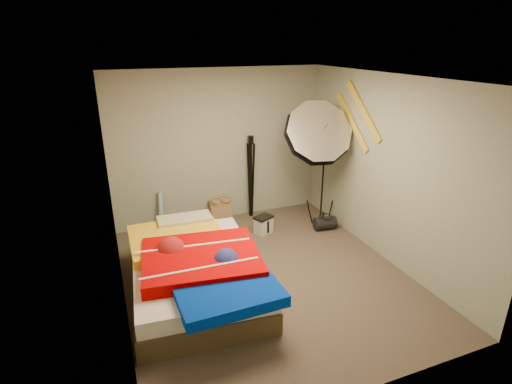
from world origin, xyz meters
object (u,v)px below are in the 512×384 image
camera_tripod (251,171)px  tote_bag (220,210)px  bed (196,270)px  duffel_bag (325,223)px  photo_umbrella (317,134)px  camera_case (263,225)px  wrapping_roll (161,211)px

camera_tripod → tote_bag: bearing=176.4°
bed → camera_tripod: (1.41, 1.88, 0.51)m
duffel_bag → photo_umbrella: size_ratio=0.16×
camera_case → camera_tripod: bearing=60.9°
tote_bag → photo_umbrella: photo_umbrella is taller
duffel_bag → photo_umbrella: photo_umbrella is taller
duffel_bag → bed: size_ratio=0.15×
tote_bag → bed: bed is taller
tote_bag → camera_case: tote_bag is taller
tote_bag → bed: (-0.87, -1.91, 0.12)m
tote_bag → bed: 2.11m
wrapping_roll → camera_tripod: (1.53, -0.03, 0.50)m
tote_bag → camera_tripod: camera_tripod is taller
bed → photo_umbrella: size_ratio=1.07×
camera_case → duffel_bag: camera_case is taller
tote_bag → bed: bearing=-120.8°
duffel_bag → camera_tripod: 1.50m
wrapping_roll → duffel_bag: (2.46, -0.97, -0.21)m
duffel_bag → bed: (-2.34, -0.94, 0.20)m
bed → photo_umbrella: photo_umbrella is taller
tote_bag → camera_tripod: 0.83m
wrapping_roll → bed: bearing=-86.4°
tote_bag → camera_case: (0.49, -0.74, -0.05)m
tote_bag → photo_umbrella: size_ratio=0.17×
tote_bag → photo_umbrella: bearing=-39.7°
tote_bag → duffel_bag: tote_bag is taller
camera_case → bed: bed is taller
wrapping_roll → camera_case: 1.66m
wrapping_roll → duffel_bag: 2.66m
wrapping_roll → bed: size_ratio=0.27×
photo_umbrella → camera_tripod: size_ratio=1.53×
wrapping_roll → duffel_bag: wrapping_roll is taller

